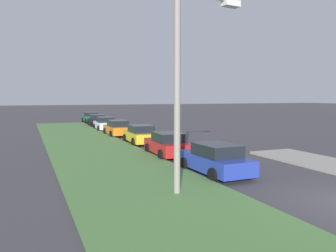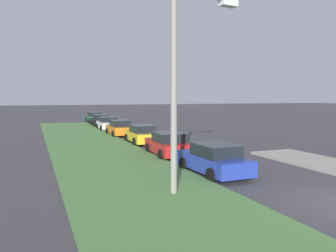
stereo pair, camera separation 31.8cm
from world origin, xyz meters
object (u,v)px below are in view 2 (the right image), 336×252
Objects in this scene: parked_car_black at (100,120)px; parked_car_green at (94,117)px; parked_car_yellow at (142,135)px; parked_car_blue at (214,160)px; streetlight at (182,77)px; parked_car_orange at (120,128)px; parked_car_white at (108,124)px; parked_car_red at (168,144)px.

parked_car_green is (6.79, -0.41, 0.00)m from parked_car_black.
parked_car_blue is at bearing -177.99° from parked_car_yellow.
parked_car_blue is 5.20m from streetlight.
parked_car_orange is 0.99× the size of parked_car_black.
parked_car_orange is 11.09m from parked_car_black.
streetlight reaches higher than parked_car_white.
parked_car_yellow is 23.86m from parked_car_green.
parked_car_orange and parked_car_black have the same top height.
parked_car_white is at bearing 3.02° from parked_car_red.
parked_car_blue is at bearing -176.30° from parked_car_red.
parked_car_white is at bearing -5.66° from streetlight.
parked_car_red is 1.01× the size of parked_car_green.
parked_car_white is 0.58× the size of streetlight.
parked_car_black is (17.07, 0.07, 0.00)m from parked_car_yellow.
parked_car_black is at bearing -0.71° from parked_car_white.
parked_car_yellow is 5.98m from parked_car_orange.
parked_car_white is at bearing 176.00° from parked_car_green.
parked_car_blue is 35.24m from parked_car_green.
streetlight is (-37.68, 3.14, 3.67)m from parked_car_green.
parked_car_red is at bearing -178.16° from parked_car_black.
parked_car_orange is at bearing -7.17° from streetlight.
parked_car_black is 0.58× the size of streetlight.
parked_car_yellow is at bearing -177.34° from parked_car_white.
parked_car_orange is 5.73m from parked_car_white.
parked_car_yellow is 1.01× the size of parked_car_orange.
parked_car_black is at bearing -0.91° from parked_car_orange.
parked_car_white and parked_car_green have the same top height.
parked_car_red is 1.02× the size of parked_car_orange.
parked_car_yellow is 17.07m from parked_car_black.
parked_car_blue is 28.45m from parked_car_black.
streetlight reaches higher than parked_car_black.
parked_car_blue and parked_car_white have the same top height.
parked_car_black and parked_car_green have the same top height.
parked_car_red is 17.60m from parked_car_white.
streetlight is (-25.53, 2.53, 3.67)m from parked_car_white.
parked_car_green is 37.99m from streetlight.
parked_car_red is 5.90m from parked_car_yellow.
streetlight is (-30.89, 2.73, 3.67)m from parked_car_black.
parked_car_blue is 23.08m from parked_car_white.
streetlight is at bearing 175.72° from parked_car_white.
parked_car_orange is 17.89m from parked_car_green.
parked_car_orange is at bearing -0.46° from parked_car_blue.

